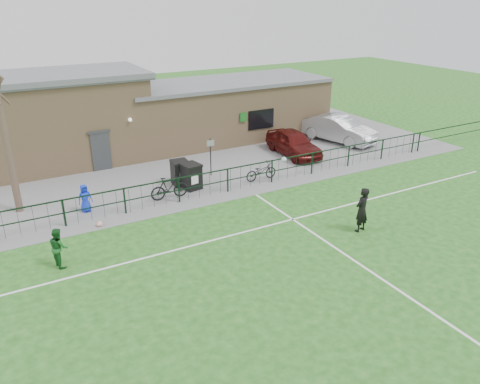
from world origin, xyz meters
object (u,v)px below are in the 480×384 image
wheelie_bin_left (180,173)px  bicycle_d (169,188)px  car_maroon (293,143)px  wheelie_bin_right (191,177)px  bicycle_e (261,171)px  sign_post (211,157)px  ball_ground (100,224)px  bare_tree (7,146)px  outfield_player (59,247)px  car_silver (338,129)px  spectator_child (85,198)px

wheelie_bin_left → bicycle_d: size_ratio=0.65×
wheelie_bin_left → car_maroon: bearing=12.9°
wheelie_bin_right → bicycle_e: size_ratio=0.67×
wheelie_bin_left → sign_post: size_ratio=0.58×
wheelie_bin_right → sign_post: (1.62, 1.15, 0.41)m
sign_post → ball_ground: 7.30m
car_maroon → bicycle_e: (-3.79, -2.56, -0.28)m
bicycle_d → bare_tree: bearing=74.7°
bare_tree → bicycle_e: bearing=-9.9°
bare_tree → bicycle_e: (11.21, -1.95, -2.52)m
sign_post → outfield_player: sign_post is taller
car_silver → bicycle_d: (-12.87, -3.42, -0.29)m
car_maroon → bicycle_d: 9.12m
bare_tree → outfield_player: bare_tree is taller
wheelie_bin_right → car_maroon: bearing=4.4°
bicycle_e → car_maroon: bearing=-57.0°
wheelie_bin_left → car_silver: 11.92m
sign_post → bicycle_d: bearing=-149.0°
bare_tree → bicycle_d: (6.25, -1.93, -2.44)m
bare_tree → car_silver: size_ratio=1.20×
outfield_player → ball_ground: 3.06m
wheelie_bin_left → bicycle_e: 4.09m
sign_post → car_silver: sign_post is taller
outfield_player → ball_ground: (1.89, 2.33, -0.59)m
wheelie_bin_left → spectator_child: 4.92m
ball_ground → wheelie_bin_left: bearing=29.9°
bicycle_d → car_silver: bearing=-73.3°
ball_ground → outfield_player: bearing=-129.2°
spectator_child → outfield_player: 4.41m
sign_post → outfield_player: 10.04m
sign_post → outfield_player: (-8.45, -5.41, -0.30)m
bicycle_e → bare_tree: bearing=79.1°
car_maroon → sign_post: bearing=-169.2°
wheelie_bin_right → car_silver: car_silver is taller
sign_post → bicycle_e: 2.73m
wheelie_bin_right → car_maroon: (7.37, 1.89, 0.15)m
wheelie_bin_right → ball_ground: wheelie_bin_right is taller
bare_tree → sign_post: (9.25, -0.12, -1.98)m
bare_tree → outfield_player: 6.04m
car_maroon → bicycle_e: car_maroon is taller
wheelie_bin_right → bicycle_d: size_ratio=0.66×
bare_tree → wheelie_bin_right: bare_tree is taller
wheelie_bin_right → ball_ground: size_ratio=4.84×
sign_post → car_silver: size_ratio=0.40×
sign_post → car_silver: (9.86, 1.61, -0.18)m
car_silver → outfield_player: size_ratio=3.50×
sign_post → bare_tree: bearing=179.2°
sign_post → spectator_child: (-6.70, -1.36, -0.37)m
outfield_player → car_silver: bearing=-79.6°
outfield_player → ball_ground: outfield_player is taller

